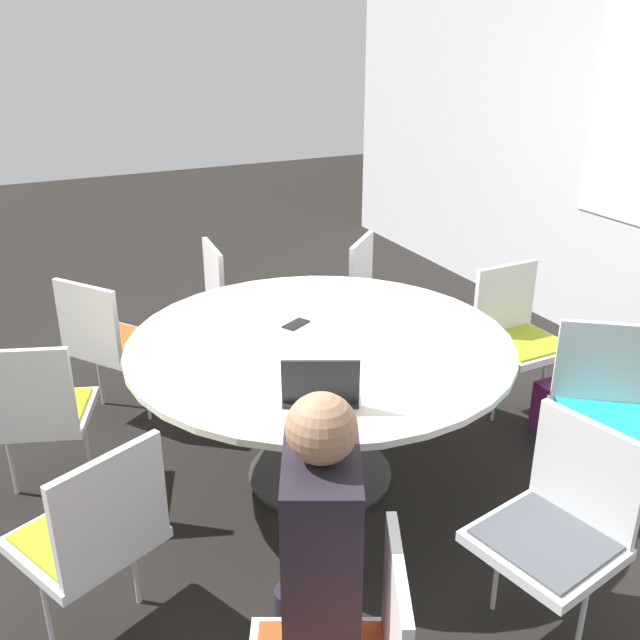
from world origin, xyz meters
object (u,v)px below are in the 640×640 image
object	(u,v)px
chair_3	(517,330)
chair_5	(235,297)
chair_4	(380,293)
chair_2	(602,404)
chair_6	(108,337)
person_0	(316,547)
laptop	(320,388)
chair_8	(94,529)
cell_phone	(296,324)
chair_1	(559,520)
handbag	(565,415)
chair_7	(36,407)

from	to	relation	value
chair_3	chair_5	xyz separation A→B (m)	(-1.18, -1.26, 0.00)
chair_4	chair_2	bearing A→B (deg)	52.67
chair_2	chair_6	size ratio (longest dim) A/B	1.00
person_0	laptop	bearing A→B (deg)	-1.08
chair_2	chair_8	xyz separation A→B (m)	(-0.11, -2.23, 0.00)
person_0	cell_phone	world-z (taller)	person_0
chair_1	laptop	distance (m)	0.98
chair_8	laptop	world-z (taller)	laptop
chair_2	handbag	world-z (taller)	chair_2
chair_3	chair_7	xyz separation A→B (m)	(-0.25, -2.53, 0.00)
chair_4	person_0	distance (m)	2.63
chair_8	chair_3	bearing A→B (deg)	-8.18
chair_4	cell_phone	world-z (taller)	chair_4
chair_3	laptop	xyz separation A→B (m)	(0.63, -1.53, 0.29)
chair_1	handbag	xyz separation A→B (m)	(-0.98, 1.01, -0.36)
person_0	handbag	size ratio (longest dim) A/B	3.33
laptop	chair_6	bearing A→B (deg)	-44.26
chair_1	chair_8	distance (m)	1.61
chair_7	person_0	world-z (taller)	person_0
laptop	chair_8	bearing A→B (deg)	31.03
person_0	chair_2	bearing A→B (deg)	-47.83
chair_7	chair_3	bearing A→B (deg)	13.83
handbag	person_0	bearing A→B (deg)	-63.97
person_0	cell_phone	bearing A→B (deg)	3.80
chair_4	chair_8	distance (m)	2.55
chair_3	handbag	xyz separation A→B (m)	(0.39, 0.05, -0.36)
chair_1	person_0	world-z (taller)	person_0
laptop	person_0	bearing A→B (deg)	88.92
chair_5	chair_8	distance (m)	2.23
cell_phone	chair_3	bearing A→B (deg)	86.07
person_0	chair_7	bearing A→B (deg)	47.70
chair_3	person_0	world-z (taller)	person_0
chair_4	cell_phone	xyz separation A→B (m)	(0.74, -0.91, 0.24)
chair_2	chair_4	size ratio (longest dim) A/B	1.00
chair_6	chair_1	bearing A→B (deg)	-9.03
chair_2	handbag	xyz separation A→B (m)	(-0.44, 0.26, -0.36)
chair_3	chair_7	world-z (taller)	same
chair_8	cell_phone	xyz separation A→B (m)	(-0.81, 1.12, 0.24)
laptop	cell_phone	xyz separation A→B (m)	(-0.72, 0.21, -0.05)
cell_phone	chair_4	bearing A→B (deg)	129.25
chair_4	chair_8	xyz separation A→B (m)	(1.55, -2.03, 0.00)
chair_6	chair_8	xyz separation A→B (m)	(1.61, -0.34, 0.00)
chair_4	chair_7	bearing A→B (deg)	-28.86
chair_6	cell_phone	bearing A→B (deg)	8.45
chair_2	laptop	xyz separation A→B (m)	(-0.20, -1.33, 0.29)
chair_6	person_0	distance (m)	2.25
chair_7	chair_8	distance (m)	0.97
chair_6	chair_8	distance (m)	1.65
chair_4	chair_6	size ratio (longest dim) A/B	1.00
chair_3	chair_8	world-z (taller)	same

